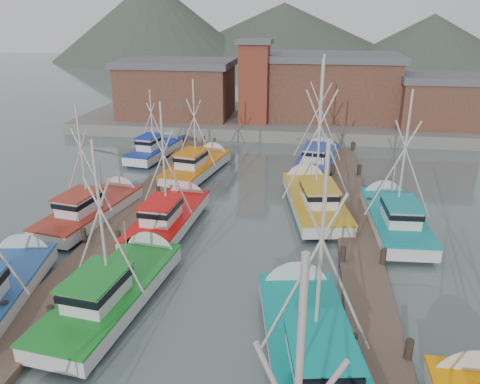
# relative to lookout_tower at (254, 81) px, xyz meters

# --- Properties ---
(ground) EXTENTS (260.00, 260.00, 0.00)m
(ground) POSITION_rel_lookout_tower_xyz_m (2.00, -33.00, -5.55)
(ground) COLOR #4E5D5A
(ground) RESTS_ON ground
(dock_left) EXTENTS (2.30, 46.00, 1.50)m
(dock_left) POSITION_rel_lookout_tower_xyz_m (-5.00, -28.96, -5.34)
(dock_left) COLOR #4C3A2F
(dock_left) RESTS_ON ground
(dock_right) EXTENTS (2.30, 46.00, 1.50)m
(dock_right) POSITION_rel_lookout_tower_xyz_m (9.00, -28.96, -5.34)
(dock_right) COLOR #4C3A2F
(dock_right) RESTS_ON ground
(quay) EXTENTS (44.00, 16.00, 1.20)m
(quay) POSITION_rel_lookout_tower_xyz_m (2.00, 4.00, -4.95)
(quay) COLOR gray
(quay) RESTS_ON ground
(shed_left) EXTENTS (12.72, 8.48, 6.20)m
(shed_left) POSITION_rel_lookout_tower_xyz_m (-9.00, 2.00, -1.21)
(shed_left) COLOR brown
(shed_left) RESTS_ON quay
(shed_center) EXTENTS (14.84, 9.54, 6.90)m
(shed_center) POSITION_rel_lookout_tower_xyz_m (8.00, 4.00, -0.86)
(shed_center) COLOR brown
(shed_center) RESTS_ON quay
(shed_right) EXTENTS (8.48, 6.36, 5.20)m
(shed_right) POSITION_rel_lookout_tower_xyz_m (19.00, 1.00, -1.71)
(shed_right) COLOR brown
(shed_right) RESTS_ON quay
(lookout_tower) EXTENTS (3.60, 3.60, 8.50)m
(lookout_tower) POSITION_rel_lookout_tower_xyz_m (0.00, 0.00, 0.00)
(lookout_tower) COLOR maroon
(lookout_tower) RESTS_ON quay
(distant_hills) EXTENTS (175.00, 140.00, 42.00)m
(distant_hills) POSITION_rel_lookout_tower_xyz_m (-10.76, 89.59, -5.55)
(distant_hills) COLOR #485144
(distant_hills) RESTS_ON ground
(boat_4) EXTENTS (4.00, 9.71, 8.57)m
(boat_4) POSITION_rel_lookout_tower_xyz_m (-2.14, -32.56, -4.87)
(boat_4) COLOR #0F1D35
(boat_4) RESTS_ON ground
(boat_5) EXTENTS (4.98, 10.68, 9.73)m
(boat_5) POSITION_rel_lookout_tower_xyz_m (6.42, -35.03, -4.87)
(boat_5) COLOR #0F1D35
(boat_5) RESTS_ON ground
(boat_8) EXTENTS (3.44, 9.01, 8.52)m
(boat_8) POSITION_rel_lookout_tower_xyz_m (-2.05, -24.54, -4.87)
(boat_8) COLOR #0F1D35
(boat_8) RESTS_ON ground
(boat_9) EXTENTS (4.78, 10.35, 10.94)m
(boat_9) POSITION_rel_lookout_tower_xyz_m (6.48, -20.26, -4.86)
(boat_9) COLOR #0F1D35
(boat_9) RESTS_ON ground
(boat_10) EXTENTS (4.09, 9.16, 8.18)m
(boat_10) POSITION_rel_lookout_tower_xyz_m (-7.13, -24.11, -4.87)
(boat_10) COLOR #0F1D35
(boat_10) RESTS_ON ground
(boat_11) EXTENTS (3.78, 9.35, 9.24)m
(boat_11) POSITION_rel_lookout_tower_xyz_m (11.29, -22.58, -4.87)
(boat_11) COLOR #0F1D35
(boat_11) RESTS_ON ground
(boat_12) EXTENTS (4.23, 9.23, 8.37)m
(boat_12) POSITION_rel_lookout_tower_xyz_m (-2.68, -14.40, -4.87)
(boat_12) COLOR #0F1D35
(boat_12) RESTS_ON ground
(boat_13) EXTENTS (4.07, 9.36, 9.72)m
(boat_13) POSITION_rel_lookout_tower_xyz_m (6.82, -11.25, -4.87)
(boat_13) COLOR #0F1D35
(boat_13) RESTS_ON ground
(boat_14) EXTENTS (3.49, 8.06, 6.72)m
(boat_14) POSITION_rel_lookout_tower_xyz_m (-7.55, -10.41, -4.88)
(boat_14) COLOR #0F1D35
(boat_14) RESTS_ON ground
(gull_near) EXTENTS (1.55, 0.65, 0.24)m
(gull_near) POSITION_rel_lookout_tower_xyz_m (-0.98, -34.09, 1.94)
(gull_near) COLOR gray
(gull_near) RESTS_ON ground
(gull_far) EXTENTS (1.51, 0.66, 0.24)m
(gull_far) POSITION_rel_lookout_tower_xyz_m (1.24, -31.99, 3.36)
(gull_far) COLOR gray
(gull_far) RESTS_ON ground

